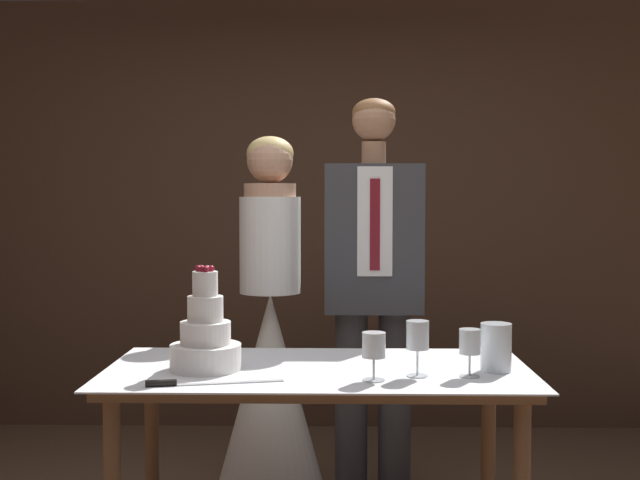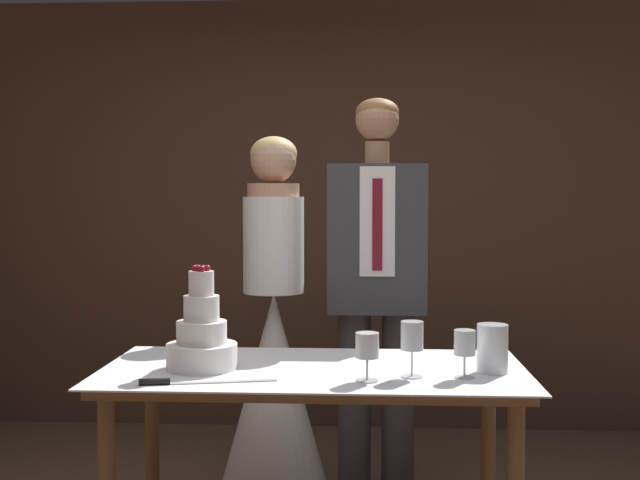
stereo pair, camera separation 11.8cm
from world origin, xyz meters
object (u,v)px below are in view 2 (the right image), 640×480
(cake_knife, at_px, (182,382))
(wine_glass_middle, at_px, (367,348))
(wine_glass_far, at_px, (412,339))
(wine_glass_near, at_px, (465,344))
(groom, at_px, (377,280))
(tiered_cake, at_px, (202,338))
(hurricane_candle, at_px, (492,350))
(bride, at_px, (274,369))
(cake_table, at_px, (314,395))

(cake_knife, height_order, wine_glass_middle, wine_glass_middle)
(wine_glass_far, bearing_deg, wine_glass_near, -1.17)
(cake_knife, height_order, groom, groom)
(tiered_cake, height_order, cake_knife, tiered_cake)
(tiered_cake, xyz_separation_m, wine_glass_middle, (0.59, -0.16, 0.00))
(cake_knife, bearing_deg, hurricane_candle, 0.32)
(tiered_cake, height_order, wine_glass_near, tiered_cake)
(wine_glass_near, xyz_separation_m, wine_glass_middle, (-0.33, -0.06, -0.00))
(wine_glass_near, relative_size, wine_glass_far, 0.86)
(wine_glass_near, height_order, bride, bride)
(cake_table, xyz_separation_m, cake_knife, (-0.41, -0.27, 0.10))
(tiered_cake, relative_size, bride, 0.22)
(cake_knife, xyz_separation_m, wine_glass_near, (0.93, 0.14, 0.11))
(tiered_cake, xyz_separation_m, hurricane_candle, (1.02, -0.01, -0.03))
(cake_table, relative_size, cake_knife, 3.40)
(wine_glass_far, distance_m, bride, 1.16)
(wine_glass_near, xyz_separation_m, groom, (-0.28, 0.95, 0.11))
(wine_glass_middle, xyz_separation_m, groom, (0.05, 1.02, 0.12))
(wine_glass_middle, distance_m, wine_glass_far, 0.17)
(cake_knife, bearing_deg, bride, 68.64)
(tiered_cake, bearing_deg, bride, 79.49)
(groom, bearing_deg, wine_glass_near, -73.59)
(tiered_cake, relative_size, groom, 0.20)
(tiered_cake, distance_m, wine_glass_near, 0.92)
(wine_glass_far, relative_size, bride, 0.11)
(tiered_cake, bearing_deg, cake_table, 5.26)
(wine_glass_middle, distance_m, groom, 1.02)
(groom, bearing_deg, cake_knife, -120.74)
(tiered_cake, relative_size, wine_glass_far, 1.94)
(hurricane_candle, bearing_deg, tiered_cake, 179.66)
(wine_glass_near, bearing_deg, groom, 106.41)
(wine_glass_near, xyz_separation_m, wine_glass_far, (-0.18, 0.00, 0.02))
(tiered_cake, relative_size, cake_knife, 0.84)
(cake_table, relative_size, tiered_cake, 4.08)
(wine_glass_middle, relative_size, groom, 0.09)
(tiered_cake, height_order, groom, groom)
(wine_glass_near, bearing_deg, wine_glass_middle, -169.16)
(wine_glass_far, height_order, bride, bride)
(wine_glass_far, bearing_deg, cake_table, 159.24)
(hurricane_candle, xyz_separation_m, groom, (-0.39, 0.86, 0.15))
(cake_table, bearing_deg, wine_glass_far, -20.76)
(cake_table, distance_m, tiered_cake, 0.45)
(tiered_cake, bearing_deg, wine_glass_near, -6.04)
(tiered_cake, relative_size, wine_glass_near, 2.27)
(wine_glass_far, relative_size, groom, 0.10)
(cake_table, bearing_deg, cake_knife, -146.72)
(cake_table, xyz_separation_m, tiered_cake, (-0.40, -0.04, 0.21))
(wine_glass_near, distance_m, wine_glass_far, 0.18)
(tiered_cake, bearing_deg, groom, 53.64)
(hurricane_candle, bearing_deg, bride, 134.86)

